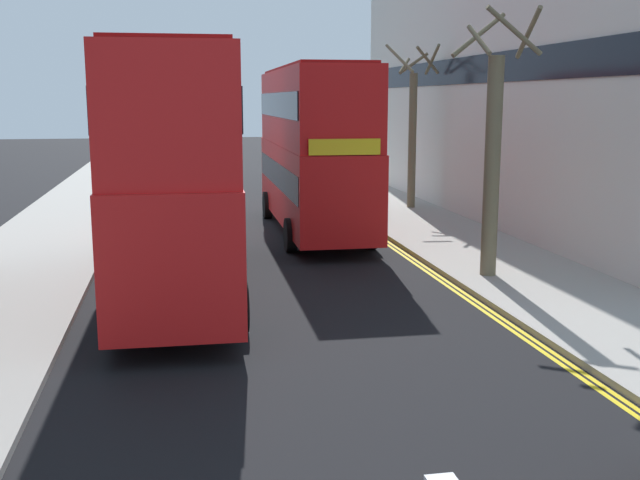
% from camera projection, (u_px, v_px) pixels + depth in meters
% --- Properties ---
extents(sidewalk_right, '(4.00, 80.00, 0.14)m').
position_uv_depth(sidewalk_right, '(496.00, 261.00, 21.35)').
color(sidewalk_right, '#9E9991').
rests_on(sidewalk_right, ground).
extents(sidewalk_left, '(4.00, 80.00, 0.14)m').
position_uv_depth(sidewalk_left, '(10.00, 281.00, 18.99)').
color(sidewalk_left, '#9E9991').
rests_on(sidewalk_left, ground).
extents(kerb_line_outer, '(0.10, 56.00, 0.01)m').
position_uv_depth(kerb_line_outer, '(450.00, 283.00, 19.05)').
color(kerb_line_outer, yellow).
rests_on(kerb_line_outer, ground).
extents(kerb_line_inner, '(0.10, 56.00, 0.01)m').
position_uv_depth(kerb_line_inner, '(444.00, 283.00, 19.02)').
color(kerb_line_inner, yellow).
rests_on(kerb_line_inner, ground).
extents(double_decker_bus_away, '(2.94, 10.85, 5.64)m').
position_uv_depth(double_decker_bus_away, '(175.00, 167.00, 17.59)').
color(double_decker_bus_away, red).
rests_on(double_decker_bus_away, ground).
extents(double_decker_bus_oncoming, '(2.91, 10.84, 5.64)m').
position_uv_depth(double_decker_bus_oncoming, '(313.00, 145.00, 25.88)').
color(double_decker_bus_oncoming, red).
rests_on(double_decker_bus_oncoming, ground).
extents(street_tree_near, '(2.14, 1.91, 6.63)m').
position_uv_depth(street_tree_near, '(413.00, 128.00, 30.92)').
color(street_tree_near, '#6B6047').
rests_on(street_tree_near, sidewalk_right).
extents(street_tree_far, '(1.88, 1.89, 6.60)m').
position_uv_depth(street_tree_far, '(493.00, 155.00, 18.84)').
color(street_tree_far, '#6B6047').
rests_on(street_tree_far, sidewalk_right).
extents(street_tree_distant, '(1.63, 1.63, 5.36)m').
position_uv_depth(street_tree_distant, '(332.00, 137.00, 37.97)').
color(street_tree_distant, '#6B6047').
rests_on(street_tree_distant, sidewalk_right).
extents(townhouse_terrace_right, '(10.08, 28.00, 14.84)m').
position_uv_depth(townhouse_terrace_right, '(585.00, 25.00, 29.29)').
color(townhouse_terrace_right, silver).
rests_on(townhouse_terrace_right, ground).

